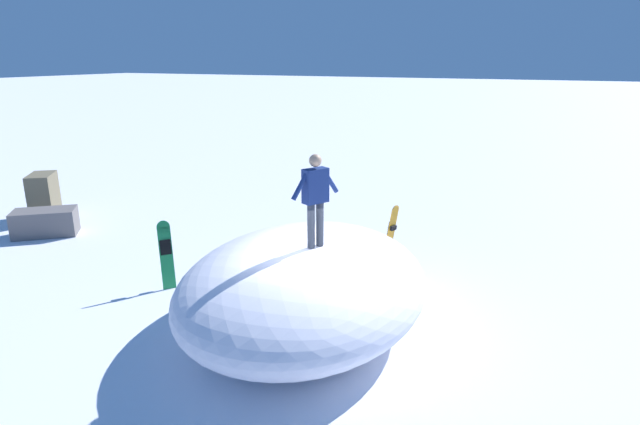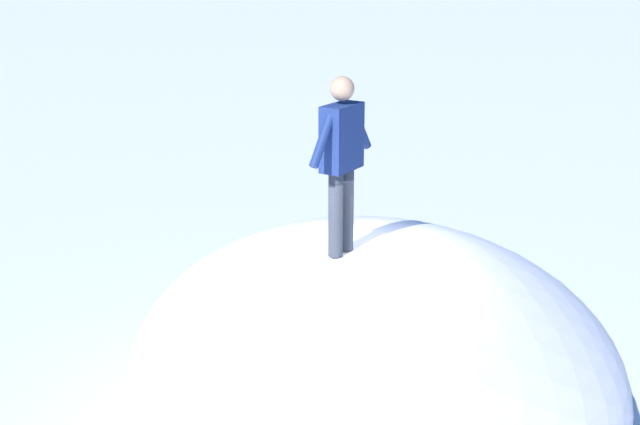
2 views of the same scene
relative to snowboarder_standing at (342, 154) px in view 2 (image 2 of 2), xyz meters
The scene contains 4 objects.
ground 2.77m from the snowboarder_standing, 120.65° to the right, with size 240.00×240.00×0.00m, color white.
snow_mound 1.91m from the snowboarder_standing, 63.73° to the left, with size 6.00×4.63×1.78m, color white.
snowboarder_standing is the anchor object (origin of this frame).
backpack_far 4.38m from the snowboarder_standing, 159.13° to the right, with size 0.55×0.29×0.34m.
Camera 2 is at (7.34, 0.49, 4.55)m, focal length 45.03 mm.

